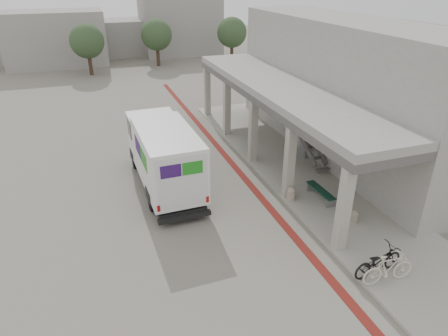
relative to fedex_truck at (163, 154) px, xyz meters
name	(u,v)px	position (x,y,z in m)	size (l,w,h in m)	color
ground	(248,211)	(2.81, -3.41, -1.64)	(120.00, 120.00, 0.00)	slate
bike_lane_stripe	(251,186)	(3.81, -1.41, -1.63)	(0.35, 40.00, 0.01)	maroon
sidewalk	(329,194)	(6.81, -3.41, -1.58)	(4.40, 28.00, 0.12)	#9F9B8F
transit_building	(336,91)	(9.65, 1.09, 1.76)	(7.60, 17.00, 7.00)	gray
distant_backdrop	(105,34)	(-0.03, 32.48, 1.07)	(28.00, 10.00, 6.50)	gray
tree_left	(87,41)	(-2.19, 24.59, 1.54)	(3.20, 3.20, 4.80)	#38281C
tree_mid	(156,35)	(4.81, 26.59, 1.54)	(3.20, 3.20, 4.80)	#38281C
tree_right	(232,33)	(12.81, 25.59, 1.54)	(3.20, 3.20, 4.80)	#38281C
fedex_truck	(163,154)	(0.00, 0.00, 0.00)	(2.41, 7.26, 3.07)	black
bench	(321,192)	(6.16, -3.65, -1.21)	(0.43, 1.85, 0.43)	gray
bollard_near	(291,193)	(4.91, -3.26, -1.22)	(0.39, 0.39, 0.59)	gray
bollard_far	(354,216)	(6.45, -5.66, -1.25)	(0.36, 0.36, 0.54)	gray
utility_cabinet	(306,148)	(7.81, 0.56, -1.03)	(0.44, 0.59, 0.98)	gray
bicycle_black	(378,261)	(5.31, -8.51, -1.01)	(0.67, 1.93, 1.02)	black
bicycle_cream	(388,268)	(5.34, -8.96, -0.97)	(0.52, 1.83, 1.10)	beige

